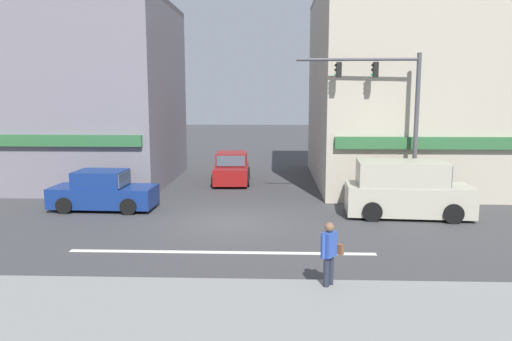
{
  "coord_description": "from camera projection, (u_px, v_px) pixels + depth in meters",
  "views": [
    {
      "loc": [
        1.53,
        -17.52,
        4.56
      ],
      "look_at": [
        0.8,
        2.0,
        1.6
      ],
      "focal_mm": 35.0,
      "sensor_mm": 36.0,
      "label": 1
    }
  ],
  "objects": [
    {
      "name": "sedan_approaching_near",
      "position": [
        232.0,
        169.0,
        26.19
      ],
      "size": [
        2.0,
        4.16,
        1.58
      ],
      "color": "maroon",
      "rests_on": "ground"
    },
    {
      "name": "utility_pole_near_left",
      "position": [
        86.0,
        110.0,
        23.47
      ],
      "size": [
        1.4,
        0.22,
        7.4
      ],
      "color": "brown",
      "rests_on": "ground"
    },
    {
      "name": "sidewalk_curb",
      "position": [
        194.0,
        329.0,
        9.64
      ],
      "size": [
        40.0,
        5.0,
        0.16
      ],
      "primitive_type": "cube",
      "color": "gray",
      "rests_on": "ground"
    },
    {
      "name": "traffic_light_mast",
      "position": [
        392.0,
        105.0,
        19.83
      ],
      "size": [
        4.89,
        0.27,
        6.2
      ],
      "color": "#47474C",
      "rests_on": "ground"
    },
    {
      "name": "building_left_block",
      "position": [
        52.0,
        93.0,
        26.0
      ],
      "size": [
        12.39,
        9.29,
        9.34
      ],
      "color": "slate",
      "rests_on": "ground"
    },
    {
      "name": "ground_plane",
      "position": [
        232.0,
        222.0,
        18.05
      ],
      "size": [
        120.0,
        120.0,
        0.0
      ],
      "primitive_type": "plane",
      "color": "#3D3D3F"
    },
    {
      "name": "pedestrian_foreground_with_bag",
      "position": [
        330.0,
        252.0,
        11.54
      ],
      "size": [
        0.57,
        0.59,
        1.67
      ],
      "color": "#232838",
      "rests_on": "ground"
    },
    {
      "name": "lane_marking_stripe",
      "position": [
        222.0,
        252.0,
        14.59
      ],
      "size": [
        9.0,
        0.24,
        0.01
      ],
      "primitive_type": "cube",
      "color": "silver",
      "rests_on": "ground"
    },
    {
      "name": "street_tree",
      "position": [
        365.0,
        111.0,
        24.56
      ],
      "size": [
        2.81,
        2.81,
        5.2
      ],
      "color": "#4C3823",
      "rests_on": "ground"
    },
    {
      "name": "sedan_parked_curbside",
      "position": [
        103.0,
        192.0,
        19.99
      ],
      "size": [
        4.15,
        1.98,
        1.58
      ],
      "color": "navy",
      "rests_on": "ground"
    },
    {
      "name": "building_right_corner",
      "position": [
        445.0,
        87.0,
        25.78
      ],
      "size": [
        13.25,
        11.47,
        9.91
      ],
      "color": "#B7AD99",
      "rests_on": "ground"
    },
    {
      "name": "van_waiting_far",
      "position": [
        406.0,
        190.0,
        18.79
      ],
      "size": [
        4.72,
        2.29,
        2.11
      ],
      "color": "#B7B29E",
      "rests_on": "ground"
    }
  ]
}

